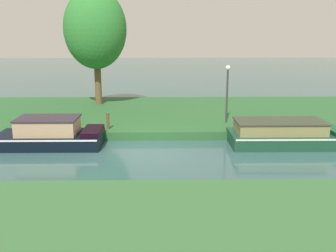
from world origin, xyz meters
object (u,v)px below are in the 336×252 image
at_px(mooring_post_far, 54,123).
at_px(black_barge, 51,135).
at_px(lamp_post, 227,87).
at_px(mooring_post_near, 108,121).
at_px(willow_tree_left, 95,29).
at_px(forest_narrowboat, 284,134).

bearing_deg(mooring_post_far, black_barge, -80.72).
relative_size(lamp_post, mooring_post_far, 4.86).
xyz_separation_m(mooring_post_near, mooring_post_far, (-2.61, 0.00, -0.09)).
height_order(black_barge, mooring_post_near, black_barge).
height_order(lamp_post, mooring_post_near, lamp_post).
bearing_deg(lamp_post, willow_tree_left, 145.56).
distance_m(forest_narrowboat, mooring_post_far, 10.86).
relative_size(mooring_post_near, mooring_post_far, 1.30).
height_order(black_barge, mooring_post_far, black_barge).
bearing_deg(black_barge, willow_tree_left, 83.78).
bearing_deg(forest_narrowboat, willow_tree_left, 140.65).
height_order(forest_narrowboat, mooring_post_far, forest_narrowboat).
height_order(black_barge, lamp_post, lamp_post).
bearing_deg(willow_tree_left, mooring_post_far, -99.72).
distance_m(forest_narrowboat, willow_tree_left, 13.31).
bearing_deg(mooring_post_far, forest_narrowboat, -7.80).
relative_size(black_barge, forest_narrowboat, 0.93).
bearing_deg(black_barge, mooring_post_far, 99.28).
bearing_deg(mooring_post_near, mooring_post_far, 180.00).
xyz_separation_m(forest_narrowboat, mooring_post_far, (-10.75, 1.47, 0.20)).
xyz_separation_m(lamp_post, mooring_post_far, (-8.57, -1.32, -1.55)).
relative_size(willow_tree_left, mooring_post_near, 9.14).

